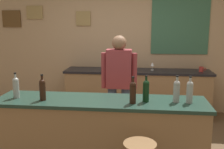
{
  "coord_description": "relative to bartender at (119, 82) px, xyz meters",
  "views": [
    {
      "loc": [
        0.46,
        -3.36,
        1.82
      ],
      "look_at": [
        0.04,
        0.45,
        1.05
      ],
      "focal_mm": 42.95,
      "sensor_mm": 36.0,
      "label": 1
    }
  ],
  "objects": [
    {
      "name": "wine_bottle_d",
      "position": [
        0.38,
        -0.85,
        0.12
      ],
      "size": [
        0.07,
        0.07,
        0.31
      ],
      "color": "black",
      "rests_on": "bar_counter"
    },
    {
      "name": "wine_bottle_f",
      "position": [
        0.86,
        -0.85,
        0.12
      ],
      "size": [
        0.07,
        0.07,
        0.31
      ],
      "color": "#999E99",
      "rests_on": "bar_counter"
    },
    {
      "name": "wine_bottle_a",
      "position": [
        -1.15,
        -0.87,
        0.12
      ],
      "size": [
        0.07,
        0.07,
        0.31
      ],
      "color": "#999E99",
      "rests_on": "bar_counter"
    },
    {
      "name": "coffee_mug",
      "position": [
        1.42,
        1.18,
        0.01
      ],
      "size": [
        0.12,
        0.08,
        0.09
      ],
      "color": "#B2332D",
      "rests_on": "side_counter"
    },
    {
      "name": "bar_counter",
      "position": [
        -0.15,
        -0.83,
        -0.47
      ],
      "size": [
        2.47,
        0.6,
        0.92
      ],
      "color": "olive",
      "rests_on": "ground_plane"
    },
    {
      "name": "side_counter",
      "position": [
        0.25,
        1.22,
        -0.48
      ],
      "size": [
        2.75,
        0.56,
        0.9
      ],
      "color": "olive",
      "rests_on": "ground_plane"
    },
    {
      "name": "wine_glass_a",
      "position": [
        -0.34,
        1.18,
        0.07
      ],
      "size": [
        0.07,
        0.07,
        0.16
      ],
      "color": "silver",
      "rests_on": "side_counter"
    },
    {
      "name": "wine_bottle_e",
      "position": [
        0.72,
        -0.83,
        0.12
      ],
      "size": [
        0.07,
        0.07,
        0.31
      ],
      "color": "#999E99",
      "rests_on": "bar_counter"
    },
    {
      "name": "bartender",
      "position": [
        0.0,
        0.0,
        0.0
      ],
      "size": [
        0.52,
        0.21,
        1.62
      ],
      "color": "#384766",
      "rests_on": "ground_plane"
    },
    {
      "name": "wine_bottle_c",
      "position": [
        0.23,
        -0.93,
        0.12
      ],
      "size": [
        0.07,
        0.07,
        0.31
      ],
      "color": "black",
      "rests_on": "bar_counter"
    },
    {
      "name": "wine_glass_c",
      "position": [
        0.53,
        1.25,
        0.07
      ],
      "size": [
        0.07,
        0.07,
        0.16
      ],
      "color": "silver",
      "rests_on": "side_counter"
    },
    {
      "name": "back_wall",
      "position": [
        -0.13,
        1.59,
        0.48
      ],
      "size": [
        6.0,
        0.09,
        2.8
      ],
      "color": "tan",
      "rests_on": "ground_plane"
    },
    {
      "name": "wine_bottle_b",
      "position": [
        -0.8,
        -0.92,
        0.12
      ],
      "size": [
        0.07,
        0.07,
        0.31
      ],
      "color": "black",
      "rests_on": "bar_counter"
    },
    {
      "name": "wine_glass_b",
      "position": [
        0.1,
        1.28,
        0.07
      ],
      "size": [
        0.07,
        0.07,
        0.16
      ],
      "color": "silver",
      "rests_on": "side_counter"
    }
  ]
}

